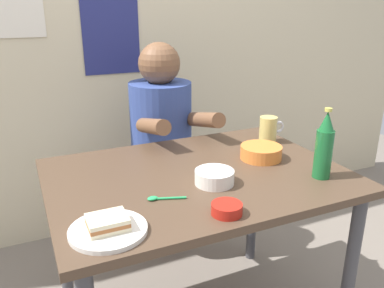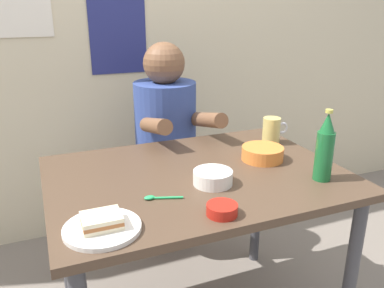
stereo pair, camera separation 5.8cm
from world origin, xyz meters
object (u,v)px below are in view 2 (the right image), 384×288
at_px(sandwich, 102,221).
at_px(beer_mug, 272,131).
at_px(person_seated, 166,122).
at_px(beer_bottle, 325,149).
at_px(soup_bowl_orange, 263,153).
at_px(stool, 167,193).
at_px(plate_orange, 102,228).
at_px(dining_table, 197,195).

height_order(sandwich, beer_mug, beer_mug).
relative_size(person_seated, beer_bottle, 2.75).
xyz_separation_m(person_seated, beer_mug, (0.36, -0.43, 0.03)).
bearing_deg(soup_bowl_orange, stool, 109.69).
bearing_deg(person_seated, soup_bowl_orange, -69.97).
xyz_separation_m(plate_orange, beer_mug, (0.85, 0.46, 0.05)).
height_order(person_seated, beer_mug, person_seated).
bearing_deg(sandwich, dining_table, 33.86).
height_order(plate_orange, beer_bottle, beer_bottle).
bearing_deg(person_seated, sandwich, -118.72).
relative_size(plate_orange, beer_bottle, 0.84).
bearing_deg(beer_bottle, sandwich, -176.54).
bearing_deg(dining_table, soup_bowl_orange, 4.81).
xyz_separation_m(stool, sandwich, (-0.49, -0.90, 0.42)).
distance_m(plate_orange, sandwich, 0.02).
xyz_separation_m(plate_orange, soup_bowl_orange, (0.70, 0.30, 0.02)).
relative_size(stool, person_seated, 0.63).
xyz_separation_m(stool, soup_bowl_orange, (0.22, -0.60, 0.42)).
bearing_deg(person_seated, beer_bottle, -69.50).
relative_size(person_seated, beer_mug, 5.71).
bearing_deg(stool, plate_orange, -118.42).
height_order(stool, person_seated, person_seated).
distance_m(stool, soup_bowl_orange, 0.77).
height_order(person_seated, soup_bowl_orange, person_seated).
bearing_deg(stool, dining_table, -97.65).
distance_m(stool, person_seated, 0.42).
bearing_deg(plate_orange, person_seated, 61.28).
distance_m(plate_orange, soup_bowl_orange, 0.76).
distance_m(sandwich, beer_mug, 0.97).
bearing_deg(beer_bottle, dining_table, 150.95).
distance_m(dining_table, plate_orange, 0.49).
bearing_deg(dining_table, beer_mug, 22.63).
distance_m(stool, beer_bottle, 1.04).
xyz_separation_m(stool, beer_mug, (0.36, -0.44, 0.45)).
xyz_separation_m(plate_orange, sandwich, (0.00, 0.00, 0.02)).
bearing_deg(person_seated, beer_mug, -50.00).
height_order(stool, soup_bowl_orange, soup_bowl_orange).
distance_m(beer_bottle, soup_bowl_orange, 0.28).
bearing_deg(beer_bottle, beer_mug, 83.22).
distance_m(beer_mug, beer_bottle, 0.42).
distance_m(beer_mug, soup_bowl_orange, 0.22).
distance_m(person_seated, plate_orange, 1.01).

